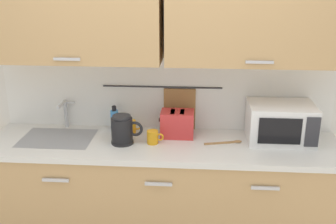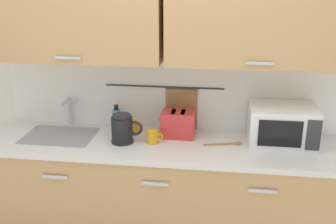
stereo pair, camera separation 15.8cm
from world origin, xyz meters
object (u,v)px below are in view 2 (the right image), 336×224
(mug_near_sink, at_px, (133,126))
(toaster, at_px, (178,124))
(dish_soap_bottle, at_px, (117,119))
(microwave, at_px, (282,125))
(electric_kettle, at_px, (123,129))
(wooden_spoon, at_px, (228,144))
(mug_by_kettle, at_px, (153,137))

(mug_near_sink, bearing_deg, toaster, -6.65)
(dish_soap_bottle, distance_m, mug_near_sink, 0.14)
(dish_soap_bottle, bearing_deg, mug_near_sink, -13.41)
(microwave, bearing_deg, electric_kettle, -172.73)
(microwave, distance_m, toaster, 0.74)
(electric_kettle, bearing_deg, microwave, 7.27)
(mug_near_sink, relative_size, toaster, 0.47)
(mug_near_sink, relative_size, wooden_spoon, 0.44)
(toaster, distance_m, mug_by_kettle, 0.23)
(microwave, height_order, dish_soap_bottle, microwave)
(microwave, height_order, mug_near_sink, microwave)
(dish_soap_bottle, bearing_deg, microwave, -4.49)
(toaster, bearing_deg, microwave, -1.83)
(wooden_spoon, bearing_deg, mug_by_kettle, -175.33)
(microwave, distance_m, electric_kettle, 1.12)
(electric_kettle, relative_size, mug_by_kettle, 1.89)
(toaster, bearing_deg, electric_kettle, -156.21)
(microwave, relative_size, mug_near_sink, 3.83)
(electric_kettle, relative_size, dish_soap_bottle, 1.16)
(microwave, distance_m, mug_by_kettle, 0.91)
(mug_by_kettle, bearing_deg, wooden_spoon, 4.67)
(microwave, bearing_deg, wooden_spoon, -167.05)
(mug_near_sink, xyz_separation_m, wooden_spoon, (0.72, -0.15, -0.04))
(dish_soap_bottle, xyz_separation_m, mug_by_kettle, (0.32, -0.22, -0.04))
(toaster, distance_m, wooden_spoon, 0.39)
(toaster, height_order, mug_by_kettle, toaster)
(dish_soap_bottle, xyz_separation_m, wooden_spoon, (0.85, -0.18, -0.08))
(mug_near_sink, distance_m, wooden_spoon, 0.73)
(electric_kettle, distance_m, dish_soap_bottle, 0.26)
(microwave, xyz_separation_m, mug_near_sink, (-1.09, 0.06, -0.09))
(electric_kettle, xyz_separation_m, dish_soap_bottle, (-0.11, 0.24, -0.01))
(dish_soap_bottle, bearing_deg, wooden_spoon, -12.08)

